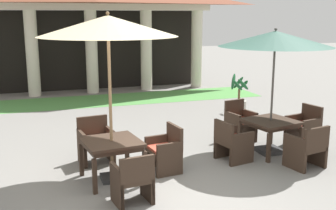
# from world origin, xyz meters

# --- Properties ---
(ground_plane) EXTENTS (60.00, 60.00, 0.00)m
(ground_plane) POSITION_xyz_m (0.00, 0.00, 0.00)
(ground_plane) COLOR gray
(background_pavilion) EXTENTS (9.59, 2.49, 4.29)m
(background_pavilion) POSITION_xyz_m (0.00, 9.57, 3.25)
(background_pavilion) COLOR beige
(background_pavilion) RESTS_ON ground
(lawn_strip) EXTENTS (11.39, 2.12, 0.01)m
(lawn_strip) POSITION_xyz_m (0.00, 7.88, 0.00)
(lawn_strip) COLOR #519347
(lawn_strip) RESTS_ON ground
(patio_table_near_foreground) EXTENTS (1.13, 1.13, 0.72)m
(patio_table_near_foreground) POSITION_xyz_m (2.56, 1.26, 0.62)
(patio_table_near_foreground) COLOR #38281E
(patio_table_near_foreground) RESTS_ON ground
(patio_umbrella_near_foreground) EXTENTS (2.31, 2.31, 2.63)m
(patio_umbrella_near_foreground) POSITION_xyz_m (2.56, 1.26, 2.38)
(patio_umbrella_near_foreground) COLOR #2D2D2D
(patio_umbrella_near_foreground) RESTS_ON ground
(patio_chair_near_foreground_west) EXTENTS (0.67, 0.69, 0.84)m
(patio_chair_near_foreground_west) POSITION_xyz_m (1.57, 1.06, 0.39)
(patio_chair_near_foreground_west) COLOR #38281E
(patio_chair_near_foreground_west) RESTS_ON ground
(patio_chair_near_foreground_east) EXTENTS (0.68, 0.68, 0.91)m
(patio_chair_near_foreground_east) POSITION_xyz_m (3.55, 1.45, 0.42)
(patio_chair_near_foreground_east) COLOR #38281E
(patio_chair_near_foreground_east) RESTS_ON ground
(patio_chair_near_foreground_north) EXTENTS (0.65, 0.66, 0.93)m
(patio_chair_near_foreground_north) POSITION_xyz_m (2.37, 2.25, 0.43)
(patio_chair_near_foreground_north) COLOR #38281E
(patio_chair_near_foreground_north) RESTS_ON ground
(patio_chair_near_foreground_south) EXTENTS (0.73, 0.67, 0.85)m
(patio_chair_near_foreground_south) POSITION_xyz_m (2.76, 0.27, 0.40)
(patio_chair_near_foreground_south) COLOR #38281E
(patio_chair_near_foreground_south) RESTS_ON ground
(patio_table_mid_left) EXTENTS (1.07, 1.07, 0.74)m
(patio_table_mid_left) POSITION_xyz_m (-0.90, 0.82, 0.64)
(patio_table_mid_left) COLOR #38281E
(patio_table_mid_left) RESTS_ON ground
(patio_umbrella_mid_left) EXTENTS (2.33, 2.33, 2.94)m
(patio_umbrella_mid_left) POSITION_xyz_m (-0.90, 0.82, 2.68)
(patio_umbrella_mid_left) COLOR #2D2D2D
(patio_umbrella_mid_left) RESTS_ON ground
(patio_chair_mid_left_south) EXTENTS (0.63, 0.56, 0.82)m
(patio_chair_mid_left_south) POSITION_xyz_m (-0.77, -0.21, 0.39)
(patio_chair_mid_left_south) COLOR #38281E
(patio_chair_mid_left_south) RESTS_ON ground
(patio_chair_mid_left_north) EXTENTS (0.70, 0.61, 0.90)m
(patio_chair_mid_left_north) POSITION_xyz_m (-1.04, 1.85, 0.42)
(patio_chair_mid_left_north) COLOR #38281E
(patio_chair_mid_left_north) RESTS_ON ground
(patio_chair_mid_left_east) EXTENTS (0.60, 0.67, 0.87)m
(patio_chair_mid_left_east) POSITION_xyz_m (0.13, 0.95, 0.40)
(patio_chair_mid_left_east) COLOR #38281E
(patio_chair_mid_left_east) RESTS_ON ground
(potted_palm_right_edge) EXTENTS (0.57, 0.59, 1.16)m
(potted_palm_right_edge) POSITION_xyz_m (3.75, 4.92, 0.35)
(potted_palm_right_edge) COLOR #B2AD9E
(potted_palm_right_edge) RESTS_ON ground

